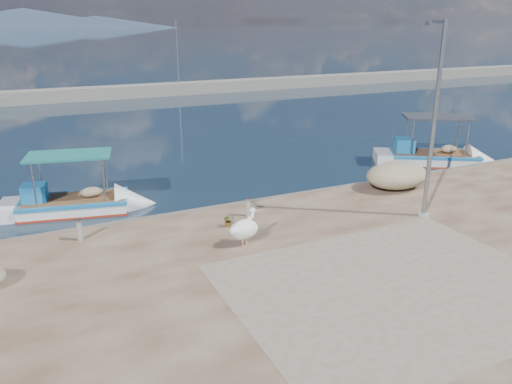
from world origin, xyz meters
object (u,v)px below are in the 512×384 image
Objects in this scene: pelican at (245,229)px; lamp_post at (433,129)px; bollard_near at (248,206)px; boat_right at (432,159)px; boat_left at (73,206)px.

pelican is 7.62m from lamp_post.
bollard_near is (1.14, 2.28, -0.19)m from pelican.
boat_right is 5.12× the size of pelican.
boat_right is 15.36m from pelican.
pelican is at bearing -116.63° from bollard_near.
lamp_post is at bearing -16.87° from pelican.
boat_left is at bearing 140.91° from bollard_near.
bollard_near is at bearing -27.11° from boat_left.
lamp_post reaches higher than boat_left.
pelican reaches higher than bollard_near.
boat_right is 10.27m from lamp_post.
boat_right reaches higher than pelican.
boat_left reaches higher than pelican.
boat_right is 13.47m from bollard_near.
boat_right is at bearing 11.00° from pelican.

